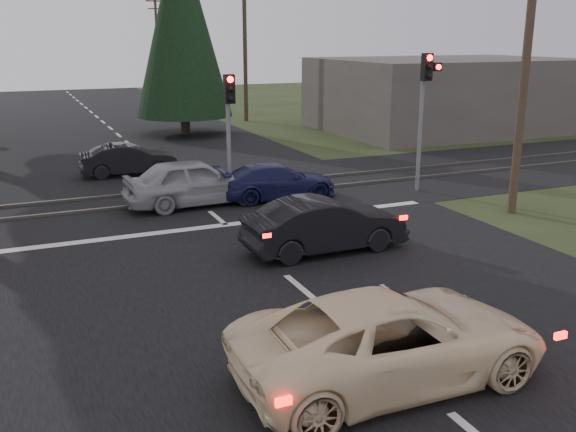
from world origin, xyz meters
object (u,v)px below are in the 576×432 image
utility_pole_far (157,41)px  silver_car (194,182)px  traffic_signal_right (425,95)px  blue_sedan (276,181)px  utility_pole_mid (245,44)px  traffic_signal_center (229,116)px  dark_hatchback (325,225)px  cream_coupe (391,338)px  dark_car_far (129,160)px  utility_pole_near (527,55)px

utility_pole_far → silver_car: (-8.70, -44.24, -3.97)m
traffic_signal_right → blue_sedan: (-5.01, 1.05, -2.73)m
utility_pole_mid → traffic_signal_right: bearing=-92.7°
traffic_signal_center → dark_hatchback: traffic_signal_center is taller
silver_car → dark_hatchback: bearing=-165.3°
cream_coupe → dark_car_far: size_ratio=1.38×
dark_hatchback → silver_car: size_ratio=0.93×
utility_pole_near → utility_pole_mid: bearing=90.0°
cream_coupe → utility_pole_mid: bearing=-15.1°
traffic_signal_right → utility_pole_mid: utility_pole_mid is taller
traffic_signal_center → utility_pole_near: size_ratio=0.46×
utility_pole_near → cream_coupe: (-8.79, -7.00, -4.02)m
dark_hatchback → silver_car: (-1.78, 5.74, 0.08)m
traffic_signal_center → dark_hatchback: 6.07m
utility_pole_mid → blue_sedan: bearing=-107.0°
utility_pole_near → utility_pole_far: size_ratio=1.00×
cream_coupe → dark_car_far: 17.31m
traffic_signal_right → utility_pole_near: size_ratio=0.52×
cream_coupe → dark_car_far: cream_coupe is taller
utility_pole_mid → silver_car: 21.48m
traffic_signal_center → blue_sedan: size_ratio=1.02×
cream_coupe → blue_sedan: (2.83, 11.53, -0.12)m
dark_hatchback → cream_coupe: bearing=161.8°
traffic_signal_right → blue_sedan: traffic_signal_right is taller
utility_pole_near → blue_sedan: utility_pole_near is taller
utility_pole_near → traffic_signal_right: bearing=105.3°
utility_pole_far → blue_sedan: (-5.96, -44.47, -4.14)m
utility_pole_near → cream_coupe: size_ratio=1.78×
utility_pole_far → silver_car: bearing=-101.1°
traffic_signal_right → dark_hatchback: size_ratio=1.14×
utility_pole_near → utility_pole_mid: 24.00m
silver_car → traffic_signal_center: bearing=-96.5°
utility_pole_mid → utility_pole_far: same height
utility_pole_mid → dark_hatchback: utility_pole_mid is taller
utility_pole_near → dark_car_far: size_ratio=2.44×
utility_pole_far → blue_sedan: bearing=-97.6°
cream_coupe → silver_car: bearing=0.3°
dark_car_far → silver_car: bearing=-167.2°
utility_pole_far → dark_car_far: (-9.80, -38.72, -4.12)m
traffic_signal_center → blue_sedan: 2.71m
blue_sedan → dark_car_far: (-3.84, 5.75, 0.03)m
dark_hatchback → traffic_signal_center: bearing=4.9°
blue_sedan → dark_car_far: 6.92m
traffic_signal_right → dark_car_far: traffic_signal_right is taller
traffic_signal_center → blue_sedan: traffic_signal_center is taller
traffic_signal_right → utility_pole_near: bearing=-74.7°
dark_hatchback → blue_sedan: (0.96, 5.51, -0.10)m
utility_pole_near → cream_coupe: bearing=-141.5°
utility_pole_mid → blue_sedan: utility_pole_mid is taller
traffic_signal_right → dark_hatchback: (-5.97, -4.45, -2.63)m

